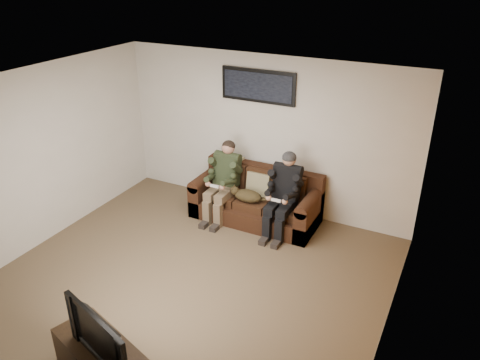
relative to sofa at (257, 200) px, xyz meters
The scene contains 15 objects.
floor 1.85m from the sofa, 92.66° to the right, with size 5.00×5.00×0.00m, color brown.
ceiling 2.92m from the sofa, 92.66° to the right, with size 5.00×5.00×0.00m, color silver.
wall_back 1.08m from the sofa, 101.23° to the left, with size 5.00×5.00×0.00m, color beige.
wall_front 4.19m from the sofa, 91.19° to the right, with size 5.00×5.00×0.00m, color beige.
wall_left 3.31m from the sofa, 144.81° to the right, with size 4.50×4.50×0.00m, color beige.
wall_right 3.18m from the sofa, 37.05° to the right, with size 4.50×4.50×0.00m, color beige.
accent_wall_right 3.17m from the sofa, 37.16° to the right, with size 4.50×4.50×0.00m, color #B86612.
sofa is the anchor object (origin of this frame).
throw_pillow 0.28m from the sofa, 90.00° to the left, with size 0.39×0.11×0.37m, color #8A815A.
throw_blanket 0.85m from the sofa, 157.44° to the left, with size 0.42×0.20×0.07m, color #C2BD8F.
person_left 0.67m from the sofa, 162.03° to the right, with size 0.51×0.87×1.26m.
person_right 0.68m from the sofa, 17.93° to the right, with size 0.51×0.86×1.27m.
cat 0.33m from the sofa, 105.07° to the right, with size 0.66×0.26×0.24m.
framed_poster 1.84m from the sofa, 116.97° to the left, with size 1.25×0.05×0.52m.
television 3.80m from the sofa, 87.01° to the right, with size 0.98×0.13×0.56m, color black.
Camera 1 is at (2.89, -4.34, 3.92)m, focal length 35.00 mm.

